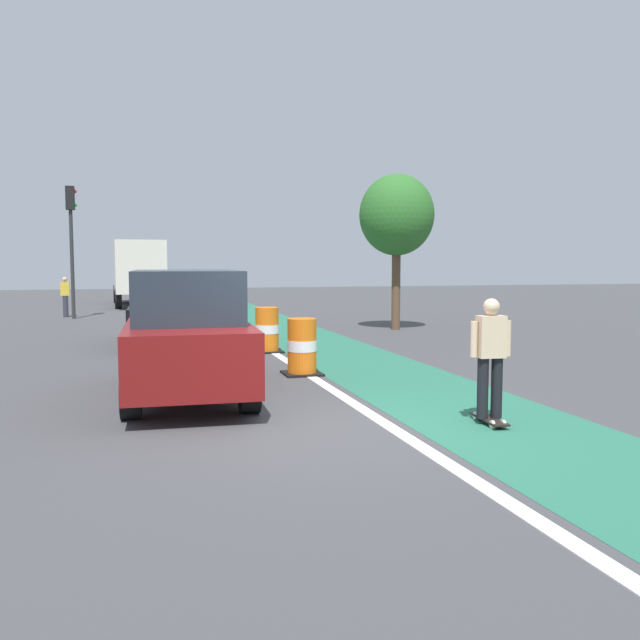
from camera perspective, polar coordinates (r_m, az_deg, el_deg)
ground_plane at (r=8.93m, az=-0.24°, el=-9.05°), size 100.00×100.00×0.00m
bike_lane_strip at (r=21.00m, az=-2.63°, el=-0.98°), size 2.50×80.00×0.01m
lane_divider_stripe at (r=20.71m, az=-6.67°, el=-1.09°), size 0.20×80.00×0.01m
skateboarder_on_lane at (r=9.13m, az=14.42°, el=-3.06°), size 0.57×0.82×1.69m
parked_suv_nearest at (r=10.89m, az=-11.38°, el=-1.08°), size 2.06×4.67×2.04m
parked_sedan_second at (r=18.11m, az=-13.09°, el=0.59°), size 2.06×4.18×1.70m
traffic_barrel_front at (r=12.84m, az=-1.55°, el=-2.35°), size 0.73×0.73×1.09m
traffic_barrel_mid at (r=16.13m, az=-4.57°, el=-0.88°), size 0.73×0.73×1.09m
delivery_truck_down_block at (r=35.10m, az=-15.37°, el=4.22°), size 2.61×7.69×3.23m
traffic_light_corner at (r=27.52m, az=-20.58°, el=7.40°), size 0.41×0.32×5.10m
pedestrian_crossing at (r=28.41m, az=-21.03°, el=1.97°), size 0.34×0.20×1.61m
street_tree_sidewalk at (r=21.67m, az=6.60°, el=8.87°), size 2.40×2.40×5.00m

